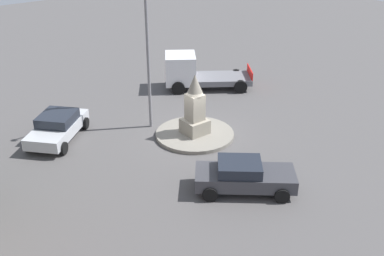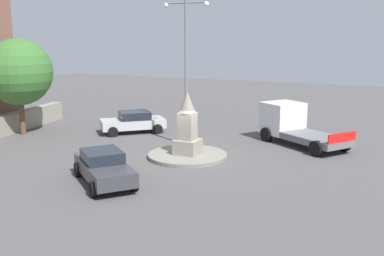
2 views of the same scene
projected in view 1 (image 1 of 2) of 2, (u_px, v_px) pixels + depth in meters
name	position (u px, v px, depth m)	size (l,w,h in m)	color
ground_plane	(195.00, 136.00, 24.47)	(80.00, 80.00, 0.00)	#4F4C4C
traffic_island	(195.00, 134.00, 24.43)	(4.12, 4.12, 0.19)	gray
monument	(195.00, 108.00, 23.76)	(1.20, 1.20, 3.24)	gray
streetlamp	(147.00, 37.00, 23.27)	(2.71, 0.28, 8.42)	slate
car_silver_parked_right	(58.00, 126.00, 23.84)	(4.22, 4.10, 1.39)	#B7BABF
car_dark_grey_parked_left	(244.00, 176.00, 19.61)	(4.33, 3.98, 1.40)	#38383D
truck_white_approaching	(193.00, 72.00, 30.19)	(5.78, 4.88, 2.29)	silver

